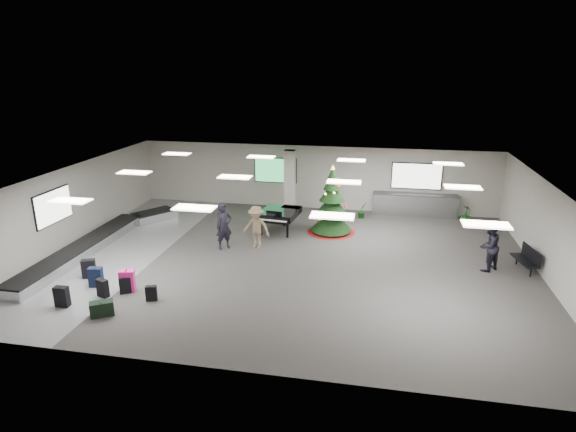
% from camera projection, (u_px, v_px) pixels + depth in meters
% --- Properties ---
extents(ground, '(18.00, 18.00, 0.00)m').
position_uv_depth(ground, '(288.00, 260.00, 18.25)').
color(ground, '#343230').
rests_on(ground, ground).
extents(room_envelope, '(18.02, 14.02, 3.21)m').
position_uv_depth(room_envelope, '(282.00, 196.00, 18.23)').
color(room_envelope, '#A5A197').
rests_on(room_envelope, ground).
extents(baggage_carousel, '(2.28, 9.71, 0.43)m').
position_uv_depth(baggage_carousel, '(98.00, 242.00, 19.51)').
color(baggage_carousel, silver).
rests_on(baggage_carousel, ground).
extents(service_counter, '(4.05, 0.65, 1.08)m').
position_uv_depth(service_counter, '(415.00, 205.00, 23.40)').
color(service_counter, silver).
rests_on(service_counter, ground).
extents(suitcase_0, '(0.43, 0.25, 0.67)m').
position_uv_depth(suitcase_0, '(62.00, 297.00, 14.69)').
color(suitcase_0, black).
rests_on(suitcase_0, ground).
extents(suitcase_1, '(0.43, 0.32, 0.61)m').
position_uv_depth(suitcase_1, '(103.00, 288.00, 15.31)').
color(suitcase_1, black).
rests_on(suitcase_1, ground).
extents(pink_suitcase, '(0.53, 0.39, 0.76)m').
position_uv_depth(pink_suitcase, '(127.00, 281.00, 15.64)').
color(pink_suitcase, '#FB208D').
rests_on(pink_suitcase, ground).
extents(suitcase_3, '(0.42, 0.36, 0.57)m').
position_uv_depth(suitcase_3, '(125.00, 285.00, 15.58)').
color(suitcase_3, black).
rests_on(suitcase_3, ground).
extents(navy_suitcase, '(0.48, 0.33, 0.70)m').
position_uv_depth(navy_suitcase, '(96.00, 277.00, 15.99)').
color(navy_suitcase, black).
rests_on(navy_suitcase, ground).
extents(green_duffel, '(0.74, 0.64, 0.47)m').
position_uv_depth(green_duffel, '(102.00, 309.00, 14.19)').
color(green_duffel, black).
rests_on(green_duffel, ground).
extents(suitcase_7, '(0.38, 0.27, 0.51)m').
position_uv_depth(suitcase_7, '(151.00, 293.00, 15.08)').
color(suitcase_7, black).
rests_on(suitcase_7, ground).
extents(suitcase_8, '(0.51, 0.41, 0.68)m').
position_uv_depth(suitcase_8, '(89.00, 269.00, 16.67)').
color(suitcase_8, black).
rests_on(suitcase_8, ground).
extents(christmas_tree, '(2.12, 2.12, 3.02)m').
position_uv_depth(christmas_tree, '(332.00, 210.00, 20.93)').
color(christmas_tree, maroon).
rests_on(christmas_tree, ground).
extents(grand_piano, '(1.74, 2.13, 1.13)m').
position_uv_depth(grand_piano, '(279.00, 214.00, 21.10)').
color(grand_piano, black).
rests_on(grand_piano, ground).
extents(bench, '(0.71, 1.43, 0.87)m').
position_uv_depth(bench, '(528.00, 258.00, 17.17)').
color(bench, black).
rests_on(bench, ground).
extents(traveler_a, '(0.81, 0.79, 1.88)m').
position_uv_depth(traveler_a, '(224.00, 226.00, 19.12)').
color(traveler_a, black).
rests_on(traveler_a, ground).
extents(traveler_b, '(1.22, 0.82, 1.75)m').
position_uv_depth(traveler_b, '(256.00, 227.00, 19.20)').
color(traveler_b, '#856D52').
rests_on(traveler_b, ground).
extents(traveler_bench, '(1.13, 1.12, 1.84)m').
position_uv_depth(traveler_bench, '(489.00, 246.00, 17.09)').
color(traveler_bench, black).
rests_on(traveler_bench, ground).
extents(potted_plant_left, '(0.55, 0.56, 0.79)m').
position_uv_depth(potted_plant_left, '(362.00, 210.00, 23.03)').
color(potted_plant_left, '#143C13').
rests_on(potted_plant_left, ground).
extents(potted_plant_right, '(0.69, 0.69, 0.91)m').
position_uv_depth(potted_plant_right, '(467.00, 215.00, 22.15)').
color(potted_plant_right, '#143C13').
rests_on(potted_plant_right, ground).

